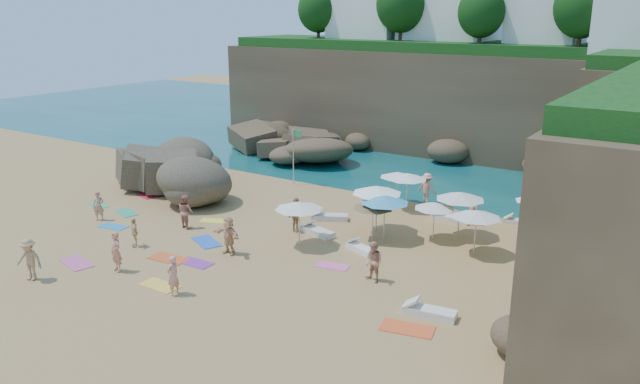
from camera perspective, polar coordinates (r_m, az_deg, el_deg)
The scene contains 49 objects.
ground at distance 32.20m, azimuth -5.93°, elevation -4.12°, with size 120.00×120.00×0.00m, color tan.
seawater at distance 57.70m, azimuth 13.25°, elevation 4.72°, with size 120.00×120.00×0.00m, color #0C4751.
cliff_back at distance 51.73m, azimuth 13.66°, elevation 7.89°, with size 44.00×8.00×8.00m, color brown.
rock_promontory at distance 50.80m, azimuth -4.19°, elevation 3.56°, with size 12.00×7.00×2.00m, color brown, non-canonical shape.
clifftop_buildings at distance 51.66m, azimuth 15.57°, elevation 15.82°, with size 28.48×9.48×7.00m.
clifftop_trees at distance 45.13m, azimuth 15.23°, elevation 15.87°, with size 35.60×23.82×4.40m.
marina_masts at distance 64.65m, azimuth -0.54°, elevation 9.06°, with size 3.10×0.10×6.00m.
rock_outcrop at distance 41.54m, azimuth -12.35°, elevation 0.31°, with size 6.95×5.21×2.78m, color brown, non-canonical shape.
flag_pole at distance 41.00m, azimuth -2.32°, elevation 3.94°, with size 0.73×0.17×3.77m.
parasol_0 at distance 32.32m, azimuth 5.23°, elevation 0.21°, with size 2.61×2.61×2.47m.
parasol_1 at distance 36.22m, azimuth 7.98°, elevation 1.45°, with size 2.30×2.30×2.17m.
parasol_2 at distance 37.11m, azimuth 7.11°, elevation 1.59°, with size 2.11×2.11×2.00m.
parasol_3 at distance 34.46m, azimuth 19.02°, elevation -0.57°, with size 1.97×1.97×1.86m.
parasol_4 at distance 32.27m, azimuth 12.71°, elevation -0.34°, with size 2.50×2.50×2.36m.
parasol_6 at distance 31.24m, azimuth 4.88°, elevation -1.23°, with size 2.09×2.09×1.97m.
parasol_7 at distance 31.68m, azimuth 10.44°, elevation -1.23°, with size 2.07×2.07×1.95m.
parasol_8 at distance 30.11m, azimuth 14.13°, elevation -1.96°, with size 2.32×2.32×2.19m.
parasol_9 at distance 30.24m, azimuth -1.94°, elevation -1.25°, with size 2.39×2.39×2.26m.
parasol_10 at distance 31.22m, azimuth 5.95°, elevation -0.66°, with size 2.45×2.45×2.32m.
lounger_0 at distance 34.53m, azimuth 0.88°, elevation -2.32°, with size 2.02×0.67×0.31m, color silver.
lounger_1 at distance 35.05m, azimuth 11.85°, elevation -2.40°, with size 2.01×0.67×0.31m, color white.
lounger_2 at distance 35.55m, azimuth 17.74°, elevation -2.62°, with size 1.66×0.55×0.26m, color silver.
lounger_3 at distance 32.31m, azimuth -0.23°, elevation -3.66°, with size 1.99×0.66×0.31m, color silver.
lounger_4 at distance 30.21m, azimuth 3.73°, elevation -5.20°, with size 1.74×0.58×0.27m, color white.
lounger_5 at distance 24.47m, azimuth 9.98°, elevation -10.78°, with size 2.03×0.68×0.32m, color silver.
towel_0 at distance 35.28m, azimuth -18.38°, elevation -3.02°, with size 1.58×0.79×0.03m, color #2382BB.
towel_1 at distance 30.94m, azimuth -21.35°, elevation -6.05°, with size 1.89×0.95×0.03m, color #D05188.
towel_2 at distance 30.17m, azimuth -13.67°, elevation -5.92°, with size 1.90×0.95×0.03m, color #DB5422.
towel_3 at distance 39.40m, azimuth -19.58°, elevation -1.14°, with size 1.50×0.75×0.03m, color #31AE63.
towel_4 at distance 27.46m, azimuth -14.43°, elevation -8.28°, with size 1.76×0.88×0.03m, color yellow.
towel_6 at distance 29.42m, azimuth -11.34°, elevation -6.36°, with size 1.68×0.84×0.03m, color purple.
towel_7 at distance 40.45m, azimuth -15.57°, elevation -0.33°, with size 1.56×0.78×0.03m, color red.
towel_8 at distance 31.88m, azimuth -10.36°, elevation -4.49°, with size 1.91×0.95×0.03m, color blue.
towel_9 at distance 28.52m, azimuth 1.15°, elevation -6.78°, with size 1.48×0.74×0.03m, color pink.
towel_10 at distance 23.52m, azimuth 7.98°, elevation -12.26°, with size 1.95×0.98×0.03m, color #E75424.
towel_11 at distance 37.47m, azimuth -17.30°, elevation -1.80°, with size 1.69×0.84×0.03m, color #2DA069.
towel_12 at distance 34.89m, azimuth -9.67°, elevation -2.61°, with size 1.49×0.75×0.03m, color #F8F041.
person_stand_0 at distance 36.38m, azimuth -19.59°, elevation -1.21°, with size 0.60×0.40×1.66m, color tan.
person_stand_1 at distance 33.87m, azimuth -12.18°, elevation -1.74°, with size 0.88×0.69×1.82m, color #B37059.
person_stand_2 at distance 37.85m, azimuth 9.75°, elevation 0.34°, with size 1.20×0.49×1.86m, color #E79983.
person_stand_3 at distance 32.58m, azimuth -2.23°, elevation -2.08°, with size 1.08×0.45×1.84m, color tan.
person_stand_4 at distance 34.73m, azimuth 13.87°, elevation -1.61°, with size 0.77×0.42×1.57m, color tan.
person_stand_5 at distance 41.07m, azimuth -10.71°, elevation 1.42°, with size 1.53×0.44×1.65m, color tan.
person_stand_6 at distance 26.19m, azimuth -13.31°, elevation -7.43°, with size 0.62×0.41×1.70m, color #E39981.
person_lie_0 at distance 29.77m, azimuth -24.90°, elevation -6.88°, with size 1.20×1.86×0.50m, color tan.
person_lie_1 at distance 32.06m, azimuth -16.53°, elevation -4.50°, with size 0.84×1.43×0.35m, color #F1CA89.
person_lie_3 at distance 30.10m, azimuth -8.32°, elevation -5.20°, with size 1.69×1.82×0.48m, color #E3A977.
person_lie_4 at distance 29.32m, azimuth -18.03°, elevation -6.53°, with size 0.66×1.82×0.44m, color tan.
person_lie_5 at distance 26.95m, azimuth 4.89°, elevation -7.53°, with size 0.85×1.76×0.67m, color tan.
Camera 1 is at (19.27, -23.22, 11.22)m, focal length 35.00 mm.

